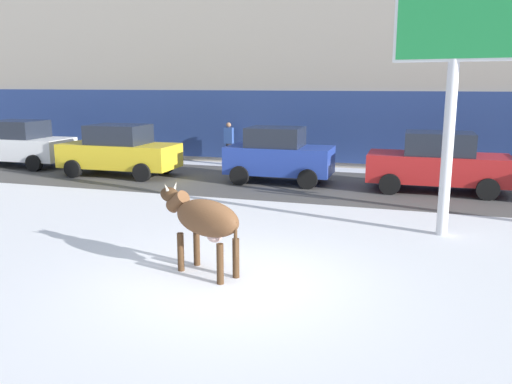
# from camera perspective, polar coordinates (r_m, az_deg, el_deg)

# --- Properties ---
(ground_plane) EXTENTS (120.00, 120.00, 0.00)m
(ground_plane) POSITION_cam_1_polar(r_m,az_deg,el_deg) (9.09, -2.74, -9.68)
(ground_plane) COLOR white
(road_strip) EXTENTS (60.00, 5.60, 0.01)m
(road_strip) POSITION_cam_1_polar(r_m,az_deg,el_deg) (17.48, 7.45, 0.71)
(road_strip) COLOR #514F4C
(road_strip) RESTS_ON ground
(building_facade) EXTENTS (44.00, 6.10, 13.00)m
(building_facade) POSITION_cam_1_polar(r_m,az_deg,el_deg) (24.20, 10.94, 19.05)
(building_facade) COLOR #A39989
(building_facade) RESTS_ON ground
(cow_brown) EXTENTS (1.90, 1.12, 1.54)m
(cow_brown) POSITION_cam_1_polar(r_m,az_deg,el_deg) (9.23, -5.61, -2.91)
(cow_brown) COLOR brown
(cow_brown) RESTS_ON ground
(billboard) EXTENTS (2.52, 0.64, 5.56)m
(billboard) POSITION_cam_1_polar(r_m,az_deg,el_deg) (12.08, 20.79, 15.74)
(billboard) COLOR silver
(billboard) RESTS_ON ground
(car_white_sedan) EXTENTS (4.22, 2.02, 1.84)m
(car_white_sedan) POSITION_cam_1_polar(r_m,az_deg,el_deg) (23.21, -24.19, 4.75)
(car_white_sedan) COLOR white
(car_white_sedan) RESTS_ON ground
(car_yellow_sedan) EXTENTS (4.22, 2.02, 1.84)m
(car_yellow_sedan) POSITION_cam_1_polar(r_m,az_deg,el_deg) (19.71, -14.52, 4.34)
(car_yellow_sedan) COLOR gold
(car_yellow_sedan) RESTS_ON ground
(car_blue_hatchback) EXTENTS (3.52, 1.96, 1.86)m
(car_blue_hatchback) POSITION_cam_1_polar(r_m,az_deg,el_deg) (17.77, 2.46, 4.00)
(car_blue_hatchback) COLOR #233D9E
(car_blue_hatchback) RESTS_ON ground
(car_red_sedan) EXTENTS (4.22, 2.02, 1.84)m
(car_red_sedan) POSITION_cam_1_polar(r_m,az_deg,el_deg) (17.16, 19.04, 3.02)
(car_red_sedan) COLOR red
(car_red_sedan) RESTS_ON ground
(pedestrian_near_billboard) EXTENTS (0.36, 0.24, 1.73)m
(pedestrian_near_billboard) POSITION_cam_1_polar(r_m,az_deg,el_deg) (21.67, -2.95, 5.26)
(pedestrian_near_billboard) COLOR #282833
(pedestrian_near_billboard) RESTS_ON ground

